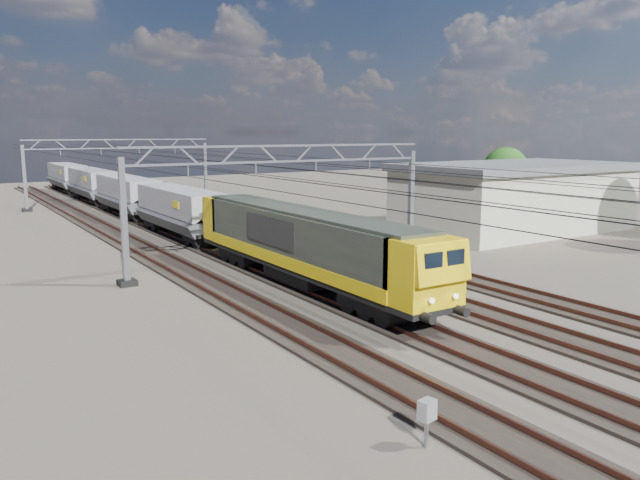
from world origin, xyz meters
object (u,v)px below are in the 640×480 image
locomotive (303,242)px  trackside_cabinet (427,411)px  hopper_wagon_lead (181,209)px  hopper_wagon_third (92,183)px  hopper_wagon_fourth (67,175)px  tree_far (509,171)px  catenary_gantry_far (121,169)px  hopper_wagon_mid (128,193)px  catenary_gantry_mid (287,200)px  industrial_shed (514,197)px

locomotive → trackside_cabinet: (-5.82, -15.76, -1.36)m
locomotive → hopper_wagon_lead: locomotive is taller
hopper_wagon_third → locomotive: bearing=-90.0°
hopper_wagon_fourth → tree_far: 55.71m
catenary_gantry_far → hopper_wagon_mid: catenary_gantry_far is taller
catenary_gantry_mid → hopper_wagon_third: catenary_gantry_mid is taller
industrial_shed → tree_far: tree_far is taller
trackside_cabinet → locomotive: bearing=59.3°
hopper_wagon_lead → catenary_gantry_far: bearing=85.1°
hopper_wagon_mid → hopper_wagon_lead: bearing=-90.0°
trackside_cabinet → hopper_wagon_third: bearing=74.2°
trackside_cabinet → tree_far: tree_far is taller
trackside_cabinet → tree_far: bearing=28.4°
catenary_gantry_far → hopper_wagon_lead: catenary_gantry_far is taller
catenary_gantry_far → industrial_shed: bearing=-57.1°
hopper_wagon_mid → hopper_wagon_third: same height
catenary_gantry_far → locomotive: size_ratio=0.94×
hopper_wagon_lead → locomotive: bearing=-90.0°
hopper_wagon_third → industrial_shed: size_ratio=0.70×
industrial_shed → trackside_cabinet: bearing=-142.4°
locomotive → hopper_wagon_mid: size_ratio=1.62×
locomotive → hopper_wagon_lead: size_ratio=1.62×
catenary_gantry_mid → catenary_gantry_far: size_ratio=1.00×
catenary_gantry_mid → hopper_wagon_mid: bearing=94.3°
catenary_gantry_far → hopper_wagon_fourth: bearing=96.0°
hopper_wagon_fourth → trackside_cabinet: (-5.82, -76.06, -1.27)m
locomotive → hopper_wagon_fourth: size_ratio=1.62×
locomotive → tree_far: size_ratio=3.29×
locomotive → trackside_cabinet: size_ratio=16.61×
catenary_gantry_mid → locomotive: (-2.00, -5.16, -1.58)m
hopper_wagon_third → trackside_cabinet: size_ratio=10.24×
catenary_gantry_mid → tree_far: catenary_gantry_mid is taller
hopper_wagon_third → trackside_cabinet: hopper_wagon_third is taller
catenary_gantry_mid → industrial_shed: bearing=5.2°
catenary_gantry_mid → catenary_gantry_far: bearing=90.0°
catenary_gantry_far → hopper_wagon_mid: (-2.00, -9.27, -1.67)m
tree_far → locomotive: bearing=-155.2°
hopper_wagon_fourth → hopper_wagon_third: bearing=-90.0°
catenary_gantry_far → hopper_wagon_third: bearing=112.1°
locomotive → trackside_cabinet: locomotive is taller
hopper_wagon_lead → industrial_shed: 26.22m
catenary_gantry_far → hopper_wagon_mid: size_ratio=1.53×
catenary_gantry_far → locomotive: (-2.00, -41.16, -1.58)m
hopper_wagon_lead → hopper_wagon_mid: bearing=90.0°
hopper_wagon_third → tree_far: size_ratio=2.03×
locomotive → hopper_wagon_mid: bearing=90.0°
hopper_wagon_lead → industrial_shed: bearing=-23.7°
industrial_shed → hopper_wagon_third: bearing=121.7°
catenary_gantry_mid → industrial_shed: size_ratio=1.07×
trackside_cabinet → catenary_gantry_far: bearing=71.8°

